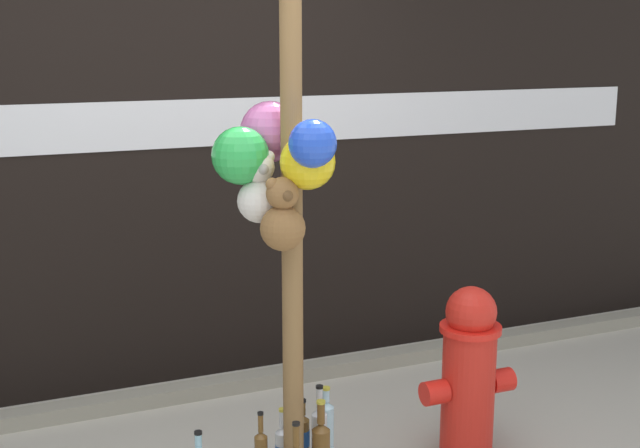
% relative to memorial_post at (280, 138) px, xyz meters
% --- Properties ---
extents(building_wall, '(10.00, 0.21, 3.37)m').
position_rel_memorial_post_xyz_m(building_wall, '(-0.13, 1.47, 0.16)').
color(building_wall, black).
rests_on(building_wall, ground_plane).
extents(curb_strip, '(8.00, 0.12, 0.08)m').
position_rel_memorial_post_xyz_m(curb_strip, '(-0.13, 1.10, -1.49)').
color(curb_strip, gray).
rests_on(curb_strip, ground_plane).
extents(memorial_post, '(0.53, 0.57, 2.56)m').
position_rel_memorial_post_xyz_m(memorial_post, '(0.00, 0.00, 0.00)').
color(memorial_post, olive).
rests_on(memorial_post, ground_plane).
extents(fire_hydrant, '(0.47, 0.28, 0.81)m').
position_rel_memorial_post_xyz_m(fire_hydrant, '(0.92, 0.01, -1.12)').
color(fire_hydrant, red).
rests_on(fire_hydrant, ground_plane).
extents(bottle_1, '(0.07, 0.07, 0.31)m').
position_rel_memorial_post_xyz_m(bottle_1, '(0.17, 0.22, -1.40)').
color(bottle_1, brown).
rests_on(bottle_1, ground_plane).
extents(bottle_4, '(0.07, 0.07, 0.37)m').
position_rel_memorial_post_xyz_m(bottle_4, '(0.27, 0.17, -1.37)').
color(bottle_4, '#B2DBEA').
rests_on(bottle_4, ground_plane).
extents(bottle_8, '(0.07, 0.07, 0.42)m').
position_rel_memorial_post_xyz_m(bottle_8, '(0.21, 0.10, -1.36)').
color(bottle_8, silver).
rests_on(bottle_8, ground_plane).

